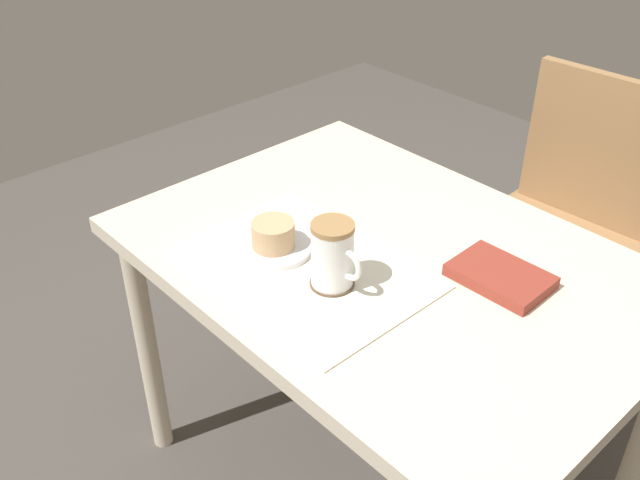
{
  "coord_description": "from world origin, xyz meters",
  "views": [
    {
      "loc": [
        0.77,
        -0.89,
        1.53
      ],
      "look_at": [
        -0.07,
        -0.12,
        0.76
      ],
      "focal_mm": 40.0,
      "sensor_mm": 36.0,
      "label": 1
    }
  ],
  "objects_px": {
    "pastry_plate": "(274,248)",
    "coffee_mug": "(333,254)",
    "dining_table": "(385,288)",
    "pastry": "(273,234)",
    "small_book": "(500,276)",
    "wooden_chair": "(560,220)"
  },
  "relations": [
    {
      "from": "pastry_plate",
      "to": "coffee_mug",
      "type": "bearing_deg",
      "value": 3.51
    },
    {
      "from": "dining_table",
      "to": "pastry",
      "type": "bearing_deg",
      "value": -134.37
    },
    {
      "from": "dining_table",
      "to": "pastry",
      "type": "distance_m",
      "value": 0.26
    },
    {
      "from": "pastry",
      "to": "coffee_mug",
      "type": "relative_size",
      "value": 0.68
    },
    {
      "from": "pastry",
      "to": "small_book",
      "type": "relative_size",
      "value": 0.48
    },
    {
      "from": "pastry",
      "to": "coffee_mug",
      "type": "height_order",
      "value": "coffee_mug"
    },
    {
      "from": "dining_table",
      "to": "coffee_mug",
      "type": "distance_m",
      "value": 0.22
    },
    {
      "from": "pastry",
      "to": "coffee_mug",
      "type": "bearing_deg",
      "value": 3.51
    },
    {
      "from": "pastry",
      "to": "coffee_mug",
      "type": "xyz_separation_m",
      "value": [
        0.16,
        0.01,
        0.03
      ]
    },
    {
      "from": "wooden_chair",
      "to": "pastry",
      "type": "relative_size",
      "value": 9.99
    },
    {
      "from": "pastry_plate",
      "to": "small_book",
      "type": "height_order",
      "value": "small_book"
    },
    {
      "from": "small_book",
      "to": "pastry_plate",
      "type": "bearing_deg",
      "value": -146.74
    },
    {
      "from": "pastry_plate",
      "to": "coffee_mug",
      "type": "height_order",
      "value": "coffee_mug"
    },
    {
      "from": "dining_table",
      "to": "coffee_mug",
      "type": "xyz_separation_m",
      "value": [
        0.0,
        -0.15,
        0.16
      ]
    },
    {
      "from": "coffee_mug",
      "to": "dining_table",
      "type": "bearing_deg",
      "value": 91.0
    },
    {
      "from": "dining_table",
      "to": "wooden_chair",
      "type": "height_order",
      "value": "wooden_chair"
    },
    {
      "from": "wooden_chair",
      "to": "coffee_mug",
      "type": "bearing_deg",
      "value": 87.98
    },
    {
      "from": "wooden_chair",
      "to": "pastry_plate",
      "type": "bearing_deg",
      "value": 77.57
    },
    {
      "from": "wooden_chair",
      "to": "pastry",
      "type": "distance_m",
      "value": 0.94
    },
    {
      "from": "wooden_chair",
      "to": "small_book",
      "type": "bearing_deg",
      "value": 105.87
    },
    {
      "from": "coffee_mug",
      "to": "wooden_chair",
      "type": "bearing_deg",
      "value": 90.68
    },
    {
      "from": "wooden_chair",
      "to": "pastry_plate",
      "type": "height_order",
      "value": "wooden_chair"
    }
  ]
}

